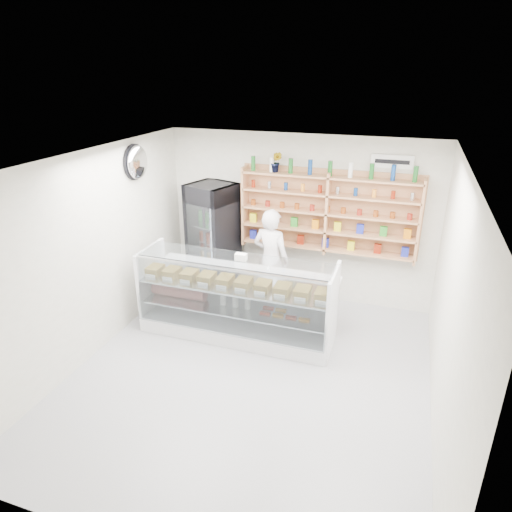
% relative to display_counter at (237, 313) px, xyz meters
% --- Properties ---
extents(room, '(5.00, 5.00, 5.00)m').
position_rel_display_counter_xyz_m(room, '(0.52, -0.93, 1.05)').
color(room, '#99999D').
rests_on(room, ground).
extents(display_counter, '(2.87, 0.86, 1.25)m').
position_rel_display_counter_xyz_m(display_counter, '(0.00, 0.00, 0.00)').
color(display_counter, white).
rests_on(display_counter, floor).
extents(shop_worker, '(0.69, 0.52, 1.71)m').
position_rel_display_counter_xyz_m(shop_worker, '(0.22, 0.97, 0.51)').
color(shop_worker, silver).
rests_on(shop_worker, floor).
extents(drinks_cooler, '(0.89, 0.87, 1.97)m').
position_rel_display_counter_xyz_m(drinks_cooler, '(-0.88, 1.18, 0.64)').
color(drinks_cooler, black).
rests_on(drinks_cooler, floor).
extents(wall_shelving, '(2.84, 0.28, 1.33)m').
position_rel_display_counter_xyz_m(wall_shelving, '(1.02, 1.41, 1.25)').
color(wall_shelving, tan).
rests_on(wall_shelving, back_wall).
extents(potted_plant, '(0.18, 0.15, 0.33)m').
position_rel_display_counter_xyz_m(potted_plant, '(0.16, 1.41, 2.01)').
color(potted_plant, '#1E6626').
rests_on(potted_plant, wall_shelving).
extents(security_mirror, '(0.15, 0.50, 0.50)m').
position_rel_display_counter_xyz_m(security_mirror, '(-1.65, 0.27, 2.10)').
color(security_mirror, silver).
rests_on(security_mirror, left_wall).
extents(wall_sign, '(0.62, 0.03, 0.20)m').
position_rel_display_counter_xyz_m(wall_sign, '(1.92, 1.54, 2.10)').
color(wall_sign, white).
rests_on(wall_sign, back_wall).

